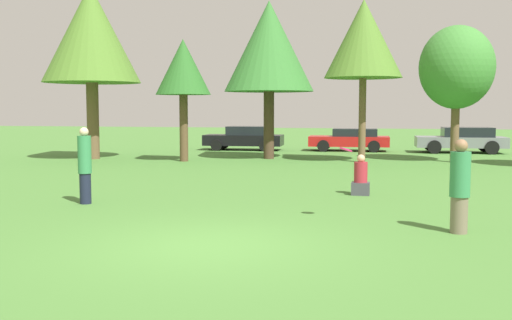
# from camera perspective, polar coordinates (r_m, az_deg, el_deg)

# --- Properties ---
(ground_plane) EXTENTS (120.00, 120.00, 0.00)m
(ground_plane) POSITION_cam_1_polar(r_m,az_deg,el_deg) (9.98, -4.76, -8.17)
(ground_plane) COLOR #477A33
(person_thrower) EXTENTS (0.32, 0.32, 1.82)m
(person_thrower) POSITION_cam_1_polar(r_m,az_deg,el_deg) (14.66, -16.11, -0.47)
(person_thrower) COLOR #191E33
(person_thrower) RESTS_ON ground
(person_catcher) EXTENTS (0.36, 0.36, 1.72)m
(person_catcher) POSITION_cam_1_polar(r_m,az_deg,el_deg) (11.37, 18.98, -2.40)
(person_catcher) COLOR #726651
(person_catcher) RESTS_ON ground
(frisbee) EXTENTS (0.27, 0.26, 0.14)m
(frisbee) POSITION_cam_1_polar(r_m,az_deg,el_deg) (12.00, 8.62, 0.99)
(frisbee) COLOR #F21E72
(bystander_sitting) EXTENTS (0.47, 0.39, 1.07)m
(bystander_sitting) POSITION_cam_1_polar(r_m,az_deg,el_deg) (15.82, 10.01, -1.77)
(bystander_sitting) COLOR #3F3F47
(bystander_sitting) RESTS_ON ground
(tree_0) EXTENTS (4.32, 4.32, 7.74)m
(tree_0) POSITION_cam_1_polar(r_m,az_deg,el_deg) (27.94, -15.57, 11.50)
(tree_0) COLOR brown
(tree_0) RESTS_ON ground
(tree_1) EXTENTS (2.35, 2.35, 5.22)m
(tree_1) POSITION_cam_1_polar(r_m,az_deg,el_deg) (25.75, -7.01, 8.71)
(tree_1) COLOR brown
(tree_1) RESTS_ON ground
(tree_2) EXTENTS (4.03, 4.03, 7.06)m
(tree_2) POSITION_cam_1_polar(r_m,az_deg,el_deg) (26.99, 1.26, 10.80)
(tree_2) COLOR #473323
(tree_2) RESTS_ON ground
(tree_3) EXTENTS (3.25, 3.25, 6.80)m
(tree_3) POSITION_cam_1_polar(r_m,az_deg,el_deg) (25.60, 10.28, 11.33)
(tree_3) COLOR brown
(tree_3) RESTS_ON ground
(tree_4) EXTENTS (3.09, 3.09, 5.73)m
(tree_4) POSITION_cam_1_polar(r_m,az_deg,el_deg) (26.49, 18.71, 8.37)
(tree_4) COLOR brown
(tree_4) RESTS_ON ground
(parked_car_black) EXTENTS (4.33, 2.00, 1.31)m
(parked_car_black) POSITION_cam_1_polar(r_m,az_deg,el_deg) (32.52, -1.05, 2.15)
(parked_car_black) COLOR black
(parked_car_black) RESTS_ON ground
(parked_car_red) EXTENTS (4.29, 2.02, 1.20)m
(parked_car_red) POSITION_cam_1_polar(r_m,az_deg,el_deg) (32.20, 9.06, 1.99)
(parked_car_red) COLOR red
(parked_car_red) RESTS_ON ground
(parked_car_grey) EXTENTS (4.50, 2.18, 1.31)m
(parked_car_grey) POSITION_cam_1_polar(r_m,az_deg,el_deg) (32.25, 19.19, 1.89)
(parked_car_grey) COLOR slate
(parked_car_grey) RESTS_ON ground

